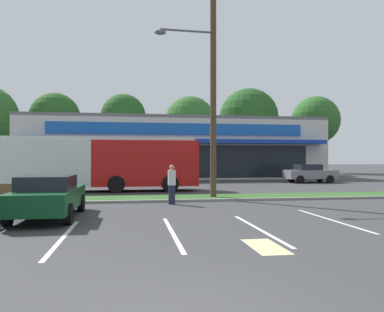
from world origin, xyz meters
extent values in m
cube|color=#2D5B23|center=(0.00, 14.00, 0.06)|extent=(56.00, 2.20, 0.12)
cube|color=gray|center=(0.00, 12.78, 0.06)|extent=(56.00, 0.24, 0.12)
cube|color=silver|center=(-2.31, 5.46, 0.00)|extent=(0.12, 4.80, 0.01)
cube|color=silver|center=(0.46, 5.64, 0.00)|extent=(0.12, 4.80, 0.01)
cube|color=silver|center=(2.90, 5.78, 0.00)|extent=(0.12, 4.80, 0.01)
cube|color=silver|center=(5.73, 6.96, 0.00)|extent=(0.12, 4.80, 0.01)
cube|color=beige|center=(2.35, 3.71, 0.00)|extent=(0.70, 1.60, 0.01)
cube|color=beige|center=(3.65, 35.35, 2.86)|extent=(29.11, 10.50, 5.72)
cube|color=black|center=(3.65, 30.06, 1.71)|extent=(24.45, 0.08, 2.97)
cube|color=#14389E|center=(3.65, 29.40, 3.54)|extent=(27.36, 1.40, 0.35)
cube|color=#1959AD|center=(3.65, 30.02, 4.69)|extent=(23.29, 0.16, 1.03)
cube|color=slate|center=(3.65, 35.35, 5.87)|extent=(29.11, 10.50, 0.30)
cylinder|color=#473323|center=(-10.19, 45.77, 2.39)|extent=(0.44, 0.44, 4.78)
sphere|color=#23511E|center=(-10.19, 45.77, 7.13)|extent=(6.27, 6.27, 6.27)
cylinder|color=#473323|center=(-1.73, 46.67, 2.67)|extent=(0.44, 0.44, 5.34)
sphere|color=#23511E|center=(-1.73, 46.67, 7.55)|extent=(5.90, 5.90, 5.90)
cylinder|color=#473323|center=(6.49, 42.15, 2.08)|extent=(0.44, 0.44, 4.17)
sphere|color=#2D6026|center=(6.49, 42.15, 6.53)|extent=(6.29, 6.29, 6.29)
cylinder|color=#473323|center=(14.80, 44.78, 2.21)|extent=(0.44, 0.44, 4.43)
sphere|color=#23511E|center=(14.80, 44.78, 7.40)|extent=(7.91, 7.91, 7.91)
cylinder|color=#473323|center=(24.51, 45.15, 2.42)|extent=(0.44, 0.44, 4.83)
sphere|color=#2D6026|center=(24.51, 45.15, 7.31)|extent=(6.61, 6.61, 6.61)
cylinder|color=#4C3826|center=(3.31, 13.75, 5.65)|extent=(0.30, 0.30, 11.30)
cylinder|color=#59595B|center=(2.01, 13.69, 8.14)|extent=(2.60, 0.20, 0.10)
ellipsoid|color=#59595B|center=(0.71, 13.64, 7.99)|extent=(0.56, 0.32, 0.24)
cube|color=#B71414|center=(0.21, 19.09, 1.70)|extent=(6.24, 2.57, 2.70)
cube|color=silver|center=(-5.46, 19.11, 1.70)|extent=(5.11, 2.56, 2.70)
cube|color=silver|center=(-2.34, 19.10, 3.15)|extent=(10.89, 2.32, 0.20)
cube|color=black|center=(-2.34, 20.40, 2.19)|extent=(10.43, 0.09, 1.19)
cube|color=black|center=(-8.04, 19.11, 2.02)|extent=(0.07, 2.17, 1.51)
cylinder|color=black|center=(-6.31, 17.94, 0.50)|extent=(1.00, 0.30, 1.00)
cylinder|color=black|center=(-6.30, 20.28, 0.50)|extent=(1.00, 0.30, 1.00)
cylinder|color=black|center=(-1.49, 17.92, 0.50)|extent=(1.00, 0.30, 1.00)
cylinder|color=black|center=(-1.49, 20.27, 0.50)|extent=(1.00, 0.30, 1.00)
cylinder|color=black|center=(1.63, 17.92, 0.50)|extent=(1.00, 0.30, 1.00)
cylinder|color=black|center=(1.63, 20.26, 0.50)|extent=(1.00, 0.30, 1.00)
cube|color=brown|center=(-5.13, 12.29, 0.45)|extent=(1.60, 0.45, 0.06)
cube|color=brown|center=(-5.13, 12.09, 0.73)|extent=(1.60, 0.06, 0.44)
cube|color=#333338|center=(-4.53, 12.29, 0.23)|extent=(0.08, 0.36, 0.45)
cube|color=#333338|center=(-5.74, 12.29, 0.23)|extent=(0.08, 0.36, 0.45)
cube|color=slate|center=(13.96, 25.22, 0.68)|extent=(4.13, 1.80, 0.72)
cube|color=black|center=(13.75, 25.22, 1.27)|extent=(1.86, 1.59, 0.47)
cylinder|color=black|center=(15.24, 26.07, 0.32)|extent=(0.64, 0.22, 0.64)
cylinder|color=black|center=(15.24, 24.36, 0.32)|extent=(0.64, 0.22, 0.64)
cylinder|color=black|center=(12.68, 26.07, 0.32)|extent=(0.64, 0.22, 0.64)
cylinder|color=black|center=(12.68, 24.36, 0.32)|extent=(0.64, 0.22, 0.64)
cube|color=#0C3F1E|center=(-3.34, 8.80, 0.64)|extent=(1.81, 4.67, 0.64)
cube|color=black|center=(-3.34, 8.57, 1.19)|extent=(1.59, 2.10, 0.45)
cylinder|color=black|center=(-4.20, 10.25, 0.32)|extent=(0.22, 0.64, 0.64)
cylinder|color=black|center=(-2.48, 10.25, 0.32)|extent=(0.22, 0.64, 0.64)
cylinder|color=black|center=(-4.20, 7.35, 0.32)|extent=(0.22, 0.64, 0.64)
cylinder|color=black|center=(-2.48, 7.35, 0.32)|extent=(0.22, 0.64, 0.64)
cylinder|color=#1E2338|center=(1.10, 12.01, 0.41)|extent=(0.29, 0.29, 0.82)
cylinder|color=silver|center=(1.10, 12.01, 1.15)|extent=(0.34, 0.34, 0.65)
sphere|color=tan|center=(1.10, 12.01, 1.59)|extent=(0.23, 0.23, 0.23)
camera|label=1|loc=(-0.61, -4.54, 1.97)|focal=35.90mm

